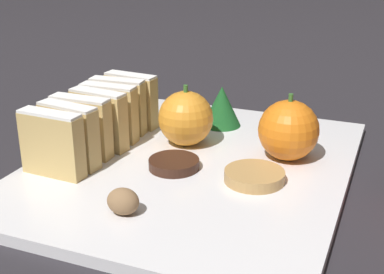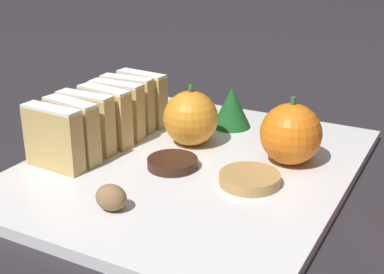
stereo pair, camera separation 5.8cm
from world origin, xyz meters
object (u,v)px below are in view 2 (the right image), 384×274
(orange_far, at_px, (191,118))
(chocolate_cookie, at_px, (173,163))
(orange_near, at_px, (291,134))
(walnut, at_px, (111,197))

(orange_far, relative_size, chocolate_cookie, 1.33)
(orange_far, bearing_deg, orange_near, 1.43)
(orange_far, bearing_deg, walnut, -86.13)
(chocolate_cookie, bearing_deg, walnut, -91.55)
(chocolate_cookie, bearing_deg, orange_far, 102.13)
(orange_near, relative_size, chocolate_cookie, 1.38)
(orange_far, xyz_separation_m, chocolate_cookie, (0.01, -0.07, -0.03))
(orange_near, bearing_deg, chocolate_cookie, -146.07)
(orange_far, relative_size, walnut, 2.42)
(orange_near, distance_m, orange_far, 0.12)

